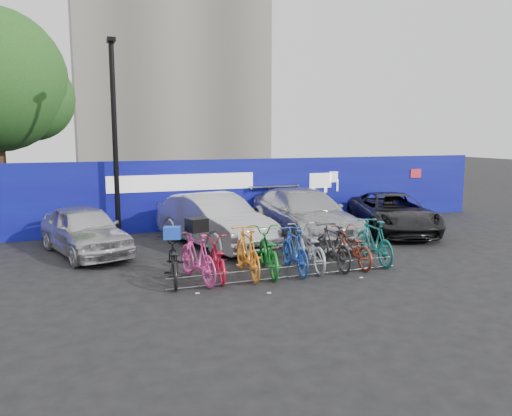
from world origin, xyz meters
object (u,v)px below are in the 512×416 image
tree (0,84)px  bike_9 (374,241)px  car_1 (214,220)px  bike_0 (173,261)px  bike_8 (352,247)px  bike_1 (197,257)px  car_3 (392,213)px  bike_5 (295,250)px  bike_rack (289,272)px  bike_4 (268,251)px  car_2 (304,214)px  bike_6 (308,247)px  bike_2 (217,259)px  bike_7 (333,246)px  lamppost (115,134)px  car_0 (85,230)px  bike_3 (248,252)px

tree → bike_9: tree is taller
car_1 → bike_0: 3.75m
bike_8 → bike_1: bearing=1.6°
tree → car_3: tree is taller
bike_1 → bike_5: bike_1 is taller
bike_rack → bike_4: (-0.27, 0.60, 0.37)m
car_2 → bike_6: size_ratio=2.63×
bike_1 → bike_2: bike_1 is taller
bike_rack → bike_7: (1.39, 0.47, 0.39)m
car_1 → bike_2: car_1 is taller
lamppost → bike_1: 6.24m
lamppost → bike_5: bearing=-57.5°
tree → car_3: bearing=-29.0°
bike_5 → bike_1: bearing=3.6°
tree → bike_5: tree is taller
car_1 → bike_2: bearing=-119.9°
bike_rack → bike_0: bike_0 is taller
bike_0 → bike_2: size_ratio=1.08×
lamppost → car_3: 9.36m
car_0 → bike_1: car_0 is taller
tree → car_2: 12.07m
car_1 → bike_3: (-0.16, -3.39, -0.17)m
car_3 → bike_6: size_ratio=2.33×
car_1 → bike_0: size_ratio=2.44×
bike_7 → bike_6: bearing=-15.0°
bike_4 → bike_9: size_ratio=1.08×
bike_7 → car_0: bearing=-31.1°
car_0 → bike_6: 6.16m
bike_7 → bike_9: bike_9 is taller
tree → lamppost: (3.57, -4.66, -1.80)m
bike_2 → bike_7: bearing=-176.2°
bike_1 → bike_4: 1.72m
bike_5 → bike_rack: bearing=57.0°
tree → bike_2: (5.26, -10.05, -4.61)m
bike_0 → bike_5: bike_5 is taller
bike_rack → bike_9: bearing=11.8°
car_2 → bike_1: bearing=-141.5°
car_0 → bike_2: car_0 is taller
bike_9 → bike_2: bearing=4.0°
tree → lamppost: bearing=-52.5°
bike_rack → bike_4: 0.76m
car_2 → bike_3: car_2 is taller
lamppost → bike_4: (2.93, -5.40, -2.73)m
bike_5 → tree: bearing=-49.7°
car_1 → bike_3: size_ratio=2.36×
bike_7 → bike_5: bearing=3.9°
bike_2 → bike_4: bike_4 is taller
tree → bike_5: size_ratio=4.29×
bike_6 → car_1: bearing=-60.9°
bike_1 → bike_4: bearing=173.0°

